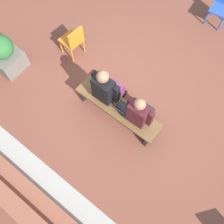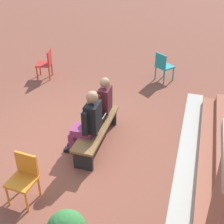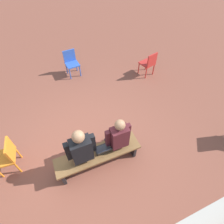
# 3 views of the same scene
# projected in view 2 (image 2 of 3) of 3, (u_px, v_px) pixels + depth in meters

# --- Properties ---
(ground_plane) EXTENTS (60.00, 60.00, 0.00)m
(ground_plane) POSITION_uv_depth(u_px,v_px,m) (78.00, 145.00, 6.48)
(ground_plane) COLOR brown
(concrete_strip) EXTENTS (5.64, 0.40, 0.01)m
(concrete_strip) POSITION_uv_depth(u_px,v_px,m) (187.00, 160.00, 6.08)
(concrete_strip) COLOR #A8A399
(concrete_strip) RESTS_ON ground
(brick_steps) EXTENTS (4.84, 0.60, 0.30)m
(brick_steps) POSITION_uv_depth(u_px,v_px,m) (218.00, 160.00, 5.88)
(brick_steps) COLOR #93513D
(brick_steps) RESTS_ON ground
(bench) EXTENTS (1.80, 0.44, 0.45)m
(bench) POSITION_uv_depth(u_px,v_px,m) (97.00, 130.00, 6.33)
(bench) COLOR brown
(bench) RESTS_ON ground
(person_student) EXTENTS (0.52, 0.66, 1.32)m
(person_student) POSITION_uv_depth(u_px,v_px,m) (100.00, 104.00, 6.54)
(person_student) COLOR #232328
(person_student) RESTS_ON ground
(person_adult) EXTENTS (0.57, 0.73, 1.40)m
(person_adult) POSITION_uv_depth(u_px,v_px,m) (88.00, 122.00, 5.90)
(person_adult) COLOR #7F2D5B
(person_adult) RESTS_ON ground
(laptop) EXTENTS (0.32, 0.29, 0.21)m
(laptop) POSITION_uv_depth(u_px,v_px,m) (99.00, 121.00, 6.36)
(laptop) COLOR black
(laptop) RESTS_ON bench
(plastic_chair_far_right) EXTENTS (0.51, 0.51, 0.84)m
(plastic_chair_far_right) POSITION_uv_depth(u_px,v_px,m) (46.00, 62.00, 9.06)
(plastic_chair_far_right) COLOR red
(plastic_chair_far_right) RESTS_ON ground
(plastic_chair_by_pillar) EXTENTS (0.59, 0.59, 0.84)m
(plastic_chair_by_pillar) POSITION_uv_depth(u_px,v_px,m) (163.00, 65.00, 8.88)
(plastic_chair_by_pillar) COLOR teal
(plastic_chair_by_pillar) RESTS_ON ground
(plastic_chair_foreground) EXTENTS (0.46, 0.46, 0.84)m
(plastic_chair_foreground) POSITION_uv_depth(u_px,v_px,m) (24.00, 175.00, 5.02)
(plastic_chair_foreground) COLOR orange
(plastic_chair_foreground) RESTS_ON ground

